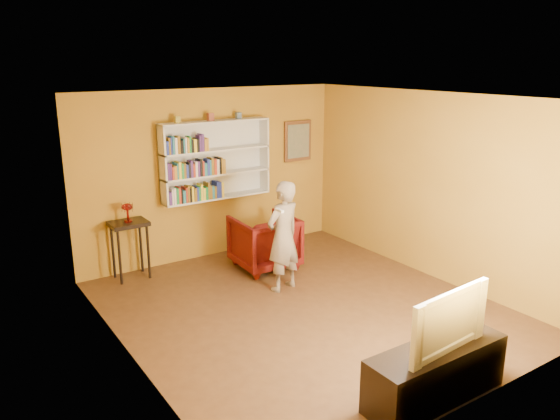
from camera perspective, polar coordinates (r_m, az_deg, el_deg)
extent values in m
cube|color=#462B16|center=(7.24, 2.45, -10.69)|extent=(5.30, 5.80, 0.12)
cube|color=#A0701D|center=(8.83, -7.15, 3.78)|extent=(5.30, 0.04, 2.70)
cube|color=#A0701D|center=(5.04, 19.91, -6.26)|extent=(5.30, 0.04, 2.70)
cube|color=#A0701D|center=(5.74, -16.04, -3.24)|extent=(0.04, 5.80, 2.70)
cube|color=#A0701D|center=(8.24, 15.43, 2.48)|extent=(0.04, 5.80, 2.70)
cube|color=silver|center=(6.50, 2.74, 11.94)|extent=(5.30, 5.80, 0.06)
cube|color=silver|center=(8.75, -7.09, 5.33)|extent=(1.80, 0.03, 1.20)
cube|color=silver|center=(8.27, -12.16, 4.51)|extent=(0.03, 0.28, 1.20)
cube|color=silver|center=(9.06, -1.69, 5.81)|extent=(0.03, 0.28, 1.20)
cube|color=silver|center=(8.76, -6.57, 1.35)|extent=(1.80, 0.28, 0.03)
cube|color=silver|center=(8.67, -6.65, 3.78)|extent=(1.80, 0.28, 0.03)
cube|color=silver|center=(8.60, -6.73, 6.26)|extent=(1.80, 0.28, 0.03)
cube|color=silver|center=(8.54, -6.82, 9.17)|extent=(1.80, 0.28, 0.03)
cube|color=#47256F|center=(8.36, -11.56, 1.23)|extent=(0.04, 0.17, 0.20)
cube|color=silver|center=(8.35, -11.31, 1.41)|extent=(0.02, 0.15, 0.25)
cube|color=silver|center=(8.38, -11.13, 1.49)|extent=(0.03, 0.19, 0.25)
cube|color=#1C803A|center=(8.38, -10.81, 1.48)|extent=(0.04, 0.14, 0.24)
cube|color=#AE331A|center=(8.40, -10.60, 1.56)|extent=(0.03, 0.17, 0.25)
cube|color=black|center=(8.42, -10.40, 1.49)|extent=(0.02, 0.16, 0.22)
cube|color=teal|center=(8.43, -10.12, 1.42)|extent=(0.04, 0.15, 0.20)
cube|color=#AE331A|center=(8.46, -9.94, 1.61)|extent=(0.03, 0.19, 0.23)
cube|color=brown|center=(8.45, -9.67, 1.69)|extent=(0.03, 0.14, 0.26)
cube|color=black|center=(8.48, -9.52, 1.61)|extent=(0.02, 0.17, 0.22)
cube|color=yellow|center=(8.49, -9.32, 1.71)|extent=(0.03, 0.18, 0.24)
cube|color=brown|center=(8.50, -9.00, 1.64)|extent=(0.04, 0.16, 0.21)
cube|color=#202F96|center=(8.53, -8.81, 1.75)|extent=(0.03, 0.19, 0.22)
cube|color=#1C803A|center=(8.53, -8.55, 1.76)|extent=(0.03, 0.14, 0.23)
cube|color=yellow|center=(8.55, -8.37, 1.91)|extent=(0.03, 0.16, 0.26)
cube|color=yellow|center=(8.57, -8.11, 1.73)|extent=(0.04, 0.16, 0.19)
cube|color=#1C803A|center=(8.58, -7.82, 1.78)|extent=(0.04, 0.14, 0.20)
cube|color=brown|center=(8.61, -7.68, 2.05)|extent=(0.03, 0.19, 0.26)
cube|color=brown|center=(8.63, -7.46, 1.92)|extent=(0.04, 0.19, 0.21)
cube|color=teal|center=(8.63, -7.17, 1.90)|extent=(0.04, 0.16, 0.20)
cube|color=brown|center=(8.64, -6.91, 1.90)|extent=(0.03, 0.14, 0.19)
cube|color=#202F96|center=(8.67, -6.74, 2.19)|extent=(0.04, 0.19, 0.26)
cube|color=#202F96|center=(8.68, -6.42, 2.17)|extent=(0.03, 0.15, 0.25)
cube|color=yellow|center=(8.71, -6.26, 2.18)|extent=(0.04, 0.19, 0.24)
cube|color=#47256F|center=(8.27, -11.75, 3.96)|extent=(0.03, 0.18, 0.25)
cube|color=#47256F|center=(8.27, -11.48, 3.93)|extent=(0.03, 0.14, 0.24)
cube|color=#AE331A|center=(8.29, -11.26, 3.82)|extent=(0.03, 0.15, 0.20)
cube|color=#B68224|center=(8.31, -11.04, 3.89)|extent=(0.04, 0.17, 0.20)
cube|color=teal|center=(8.33, -10.86, 4.05)|extent=(0.02, 0.19, 0.24)
cube|color=yellow|center=(8.33, -10.61, 4.14)|extent=(0.04, 0.18, 0.26)
cube|color=#1C803A|center=(8.34, -10.28, 4.06)|extent=(0.03, 0.14, 0.23)
cube|color=brown|center=(8.35, -10.07, 4.09)|extent=(0.03, 0.15, 0.23)
cube|color=#202F96|center=(8.38, -9.85, 4.05)|extent=(0.04, 0.17, 0.20)
cube|color=black|center=(8.38, -9.58, 4.16)|extent=(0.03, 0.15, 0.23)
cube|color=#47256F|center=(8.40, -9.37, 4.29)|extent=(0.04, 0.15, 0.26)
cube|color=#AE331A|center=(8.43, -9.16, 4.12)|extent=(0.03, 0.17, 0.20)
cube|color=silver|center=(8.44, -8.95, 4.29)|extent=(0.04, 0.18, 0.24)
cube|color=#47256F|center=(8.44, -8.66, 4.30)|extent=(0.03, 0.15, 0.24)
cube|color=black|center=(8.47, -8.46, 4.43)|extent=(0.04, 0.18, 0.26)
cube|color=#AE331A|center=(8.48, -8.18, 4.34)|extent=(0.02, 0.15, 0.23)
cube|color=teal|center=(8.51, -8.00, 4.29)|extent=(0.04, 0.19, 0.20)
cube|color=#202F96|center=(8.51, -7.66, 4.48)|extent=(0.04, 0.14, 0.25)
cube|color=teal|center=(8.54, -7.50, 4.48)|extent=(0.02, 0.18, 0.24)
cube|color=brown|center=(8.55, -7.27, 4.59)|extent=(0.04, 0.17, 0.26)
cube|color=#AE331A|center=(8.57, -6.96, 4.55)|extent=(0.04, 0.15, 0.24)
cube|color=silver|center=(8.58, -6.68, 4.55)|extent=(0.04, 0.14, 0.23)
cube|color=black|center=(8.62, -6.50, 4.66)|extent=(0.03, 0.18, 0.25)
cube|color=#B68224|center=(8.63, -6.30, 4.68)|extent=(0.03, 0.19, 0.25)
cube|color=#B68224|center=(8.64, -6.02, 4.60)|extent=(0.04, 0.15, 0.22)
cube|color=#202F96|center=(8.19, -11.85, 6.37)|extent=(0.04, 0.15, 0.20)
cube|color=brown|center=(8.21, -11.66, 6.57)|extent=(0.03, 0.17, 0.25)
cube|color=#202F96|center=(8.22, -11.47, 6.60)|extent=(0.02, 0.16, 0.25)
cube|color=teal|center=(8.23, -11.25, 6.67)|extent=(0.03, 0.16, 0.26)
cube|color=silver|center=(8.25, -11.01, 6.63)|extent=(0.04, 0.17, 0.24)
cube|color=brown|center=(8.26, -10.71, 6.71)|extent=(0.04, 0.16, 0.26)
cube|color=black|center=(8.29, -10.43, 6.54)|extent=(0.04, 0.18, 0.20)
cube|color=teal|center=(8.29, -10.15, 6.61)|extent=(0.02, 0.14, 0.21)
cube|color=silver|center=(8.31, -10.00, 6.72)|extent=(0.03, 0.17, 0.24)
cube|color=#B68224|center=(8.32, -9.77, 6.72)|extent=(0.03, 0.17, 0.23)
cube|color=#1C803A|center=(8.33, -9.55, 6.80)|extent=(0.03, 0.15, 0.25)
cube|color=black|center=(8.35, -9.35, 6.66)|extent=(0.04, 0.17, 0.20)
cube|color=yellow|center=(8.36, -9.02, 6.68)|extent=(0.04, 0.15, 0.19)
cube|color=black|center=(8.40, -8.80, 6.74)|extent=(0.04, 0.19, 0.20)
cube|color=#47256F|center=(8.40, -8.51, 6.91)|extent=(0.03, 0.15, 0.25)
cube|color=#47256F|center=(8.42, -8.27, 7.00)|extent=(0.04, 0.16, 0.26)
cube|color=#B68224|center=(8.45, -8.03, 6.81)|extent=(0.03, 0.19, 0.19)
cube|color=#B68224|center=(8.46, -7.76, 6.85)|extent=(0.03, 0.16, 0.20)
cube|color=olive|center=(8.28, -10.69, 9.27)|extent=(0.08, 0.08, 0.10)
cube|color=brown|center=(8.50, -7.28, 9.62)|extent=(0.09, 0.09, 0.12)
cube|color=#485C78|center=(8.73, -4.37, 9.81)|extent=(0.07, 0.07, 0.10)
cube|color=#5A3319|center=(9.55, 1.85, 7.23)|extent=(0.55, 0.04, 0.70)
cube|color=gray|center=(9.53, 1.94, 7.21)|extent=(0.45, 0.02, 0.58)
cylinder|color=black|center=(8.10, -16.40, -4.82)|extent=(0.04, 0.04, 0.81)
cylinder|color=black|center=(8.22, -13.59, -4.30)|extent=(0.04, 0.04, 0.81)
cylinder|color=black|center=(8.38, -17.05, -4.18)|extent=(0.04, 0.04, 0.81)
cylinder|color=black|center=(8.50, -14.33, -3.69)|extent=(0.04, 0.04, 0.81)
cube|color=black|center=(8.16, -15.56, -1.38)|extent=(0.53, 0.40, 0.06)
cylinder|color=maroon|center=(8.15, -15.58, -1.11)|extent=(0.12, 0.12, 0.02)
cylinder|color=maroon|center=(8.13, -15.62, -0.54)|extent=(0.03, 0.03, 0.15)
ellipsoid|color=maroon|center=(8.10, -15.68, 0.31)|extent=(0.16, 0.16, 0.10)
cylinder|color=#FFE3AE|center=(8.12, -15.15, 0.35)|extent=(0.01, 0.01, 0.12)
cylinder|color=#FFE3AE|center=(8.17, -15.43, 0.41)|extent=(0.01, 0.01, 0.12)
cylinder|color=#FFE3AE|center=(8.17, -15.86, 0.39)|extent=(0.01, 0.01, 0.12)
cylinder|color=#FFE3AE|center=(8.13, -16.18, 0.29)|extent=(0.01, 0.01, 0.12)
cylinder|color=#FFE3AE|center=(8.08, -16.21, 0.18)|extent=(0.01, 0.01, 0.12)
cylinder|color=#FFE3AE|center=(8.03, -15.93, 0.12)|extent=(0.01, 0.01, 0.12)
cylinder|color=#FFE3AE|center=(8.03, -15.50, 0.14)|extent=(0.01, 0.01, 0.12)
cylinder|color=#FFE3AE|center=(8.06, -15.18, 0.24)|extent=(0.01, 0.01, 0.12)
imported|color=#440406|center=(8.41, -1.64, -3.34)|extent=(0.93, 0.95, 0.82)
imported|color=#7A6A59|center=(7.50, 0.32, -2.77)|extent=(0.63, 0.49, 1.56)
cube|color=white|center=(6.88, -0.07, -0.04)|extent=(0.04, 0.15, 0.04)
cube|color=black|center=(5.59, 15.94, -16.04)|extent=(1.51, 0.45, 0.54)
imported|color=black|center=(5.32, 16.41, -10.79)|extent=(1.05, 0.22, 0.60)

